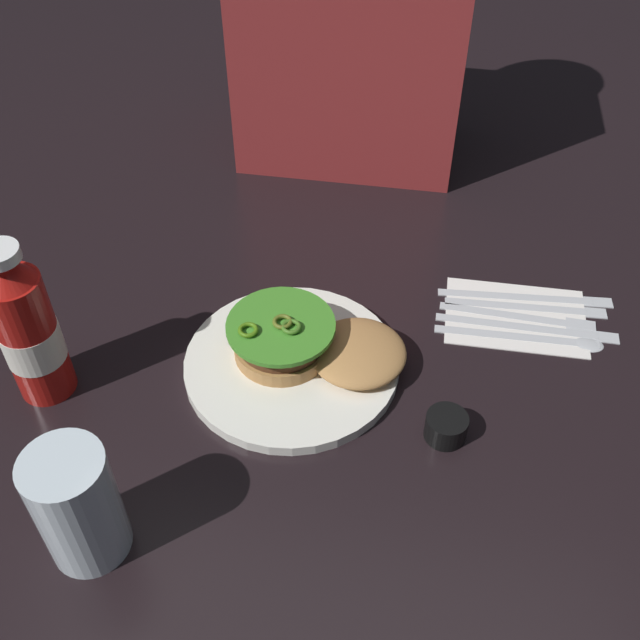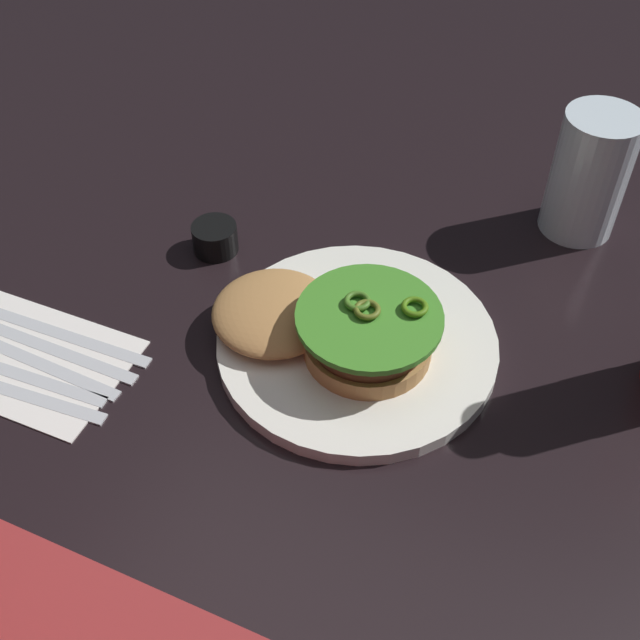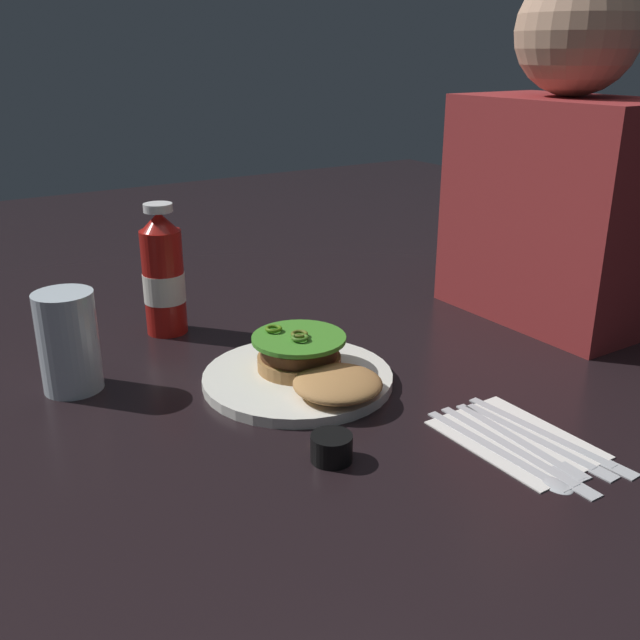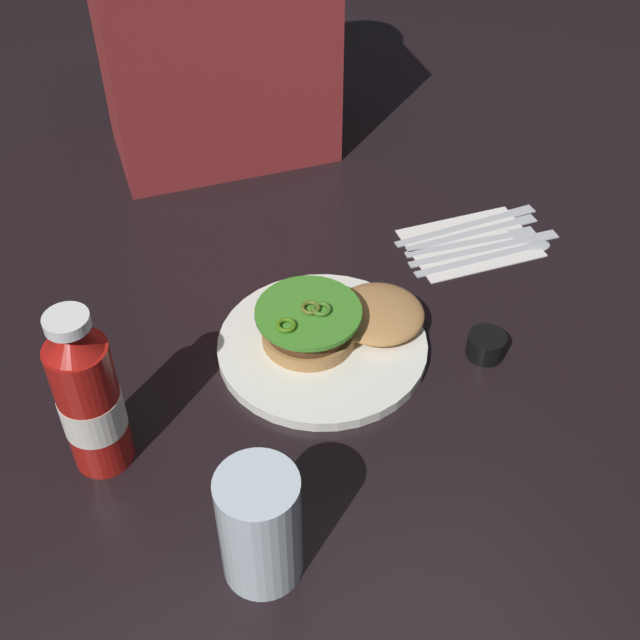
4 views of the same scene
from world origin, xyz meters
name	(u,v)px [view 2 (image 2 of 4)]	position (x,y,z in m)	size (l,w,h in m)	color
ground_plane	(380,305)	(0.00, 0.00, 0.00)	(3.00, 3.00, 0.00)	black
dinner_plate	(355,342)	(0.00, 0.06, 0.01)	(0.25, 0.25, 0.01)	white
burger_sandwich	(332,325)	(0.02, 0.07, 0.03)	(0.21, 0.12, 0.05)	#B27C46
water_glass	(589,174)	(-0.15, -0.19, 0.07)	(0.08, 0.08, 0.13)	silver
condiment_cup	(215,238)	(0.18, -0.01, 0.01)	(0.05, 0.05, 0.03)	black
napkin	(30,359)	(0.26, 0.19, 0.00)	(0.17, 0.12, 0.00)	white
spoon_utensil	(26,320)	(0.29, 0.15, 0.00)	(0.20, 0.03, 0.00)	silver
butter_knife	(17,334)	(0.29, 0.17, 0.00)	(0.22, 0.02, 0.00)	silver
fork_utensil	(12,350)	(0.28, 0.19, 0.00)	(0.19, 0.03, 0.00)	silver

